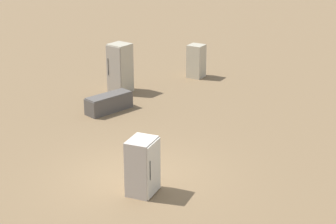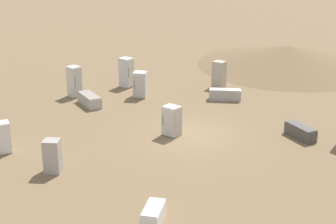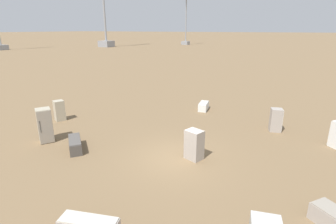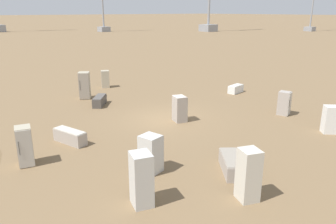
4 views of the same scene
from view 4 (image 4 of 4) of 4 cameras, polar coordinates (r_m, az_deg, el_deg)
name	(u,v)px [view 4 (image 4 of 4)]	position (r m, az deg, el deg)	size (l,w,h in m)	color
ground_plane	(167,119)	(19.53, -0.18, -1.16)	(1000.00, 1000.00, 0.00)	brown
power_pylon_0	(312,8)	(114.09, 23.84, 16.23)	(7.77, 2.66, 22.21)	gray
power_pylon_2	(103,5)	(104.36, -11.32, 17.76)	(8.62, 2.96, 24.64)	gray
discarded_fridge_0	(331,119)	(19.09, 26.45, -1.17)	(0.96, 0.95, 1.46)	white
discarded_fridge_1	(70,136)	(16.62, -16.71, -4.09)	(1.05, 1.94, 0.66)	#A89E93
discarded_fridge_2	(284,103)	(21.30, 19.58, 1.44)	(0.78, 0.83, 1.46)	#A89E93
discarded_fridge_3	(85,85)	(24.57, -14.33, 4.50)	(1.04, 1.05, 1.95)	#B2A88E
discarded_fridge_4	(248,175)	(11.46, 13.79, -10.58)	(0.84, 0.89, 1.83)	beige
discarded_fridge_5	(100,101)	(22.71, -11.84, 1.93)	(1.61, 1.73, 0.63)	#4C4742
discarded_fridge_6	(232,164)	(13.45, 11.04, -8.90)	(1.76, 1.96, 0.63)	#A89E93
discarded_fridge_7	(180,109)	(18.90, 2.06, 0.57)	(0.87, 0.95, 1.50)	#A89E93
discarded_fridge_8	(105,79)	(27.90, -10.87, 5.66)	(0.86, 0.87, 1.42)	#B2A88E
discarded_fridge_9	(25,146)	(14.77, -23.67, -5.46)	(0.76, 0.87, 1.67)	#B2A88E
discarded_fridge_10	(141,179)	(10.91, -4.68, -11.58)	(0.84, 0.94, 1.84)	silver
discarded_fridge_11	(236,89)	(26.23, 11.72, 3.96)	(1.49, 0.85, 0.61)	white
discarded_fridge_12	(151,154)	(13.04, -2.99, -7.26)	(0.89, 0.90, 1.53)	silver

